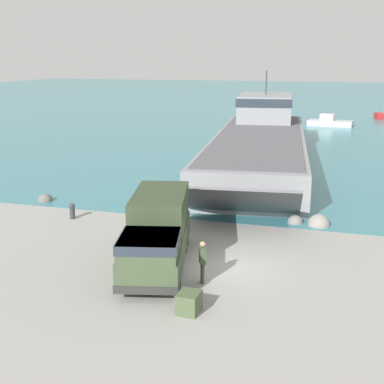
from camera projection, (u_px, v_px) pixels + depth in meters
name	position (u px, v px, depth m)	size (l,w,h in m)	color
ground_plane	(225.00, 268.00, 23.64)	(240.00, 240.00, 0.00)	gray
water_surface	(329.00, 101.00, 113.37)	(240.00, 180.00, 0.01)	teal
landing_craft	(261.00, 139.00, 48.42)	(11.22, 36.22, 7.67)	gray
military_truck	(157.00, 232.00, 23.73)	(4.18, 7.96, 3.06)	#3D4C33
soldier_on_ramp	(203.00, 259.00, 21.92)	(0.40, 0.50, 1.80)	#3D4C33
moored_boat_b	(330.00, 122.00, 72.12)	(6.08, 2.93, 1.59)	#B7BABF
mooring_bollard	(72.00, 210.00, 30.81)	(0.35, 0.35, 0.93)	#333338
cargo_crate	(189.00, 302.00, 19.51)	(0.77, 0.93, 0.77)	#475638
shoreline_rock_a	(295.00, 223.00, 30.16)	(0.88, 0.88, 0.88)	gray
shoreline_rock_b	(319.00, 225.00, 29.69)	(1.25, 1.25, 1.25)	gray
shoreline_rock_c	(45.00, 201.00, 34.73)	(0.96, 0.96, 0.96)	#66605B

